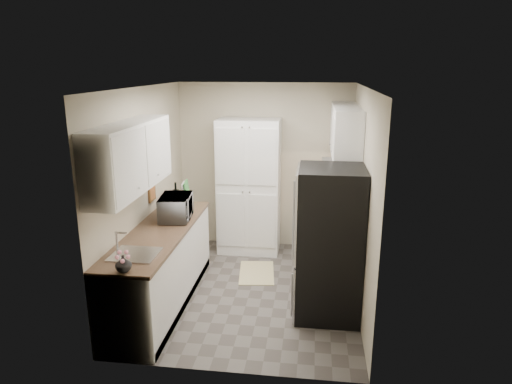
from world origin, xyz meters
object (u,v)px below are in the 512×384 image
pantry_cabinet (249,187)px  wine_bottle (176,197)px  refrigerator (329,243)px  electric_range (329,247)px  microwave (176,207)px  toaster_oven (327,187)px

pantry_cabinet → wine_bottle: bearing=-131.2°
refrigerator → electric_range: bearing=87.5°
pantry_cabinet → microwave: (-0.71, -1.33, 0.07)m
electric_range → wine_bottle: wine_bottle is taller
electric_range → microwave: 2.02m
electric_range → refrigerator: refrigerator is taller
pantry_cabinet → toaster_oven: pantry_cabinet is taller
pantry_cabinet → electric_range: bearing=-38.2°
microwave → wine_bottle: 0.41m
electric_range → toaster_oven: toaster_oven is taller
pantry_cabinet → microwave: 1.51m
refrigerator → toaster_oven: 1.74m
wine_bottle → toaster_oven: wine_bottle is taller
electric_range → refrigerator: 0.88m
pantry_cabinet → electric_range: pantry_cabinet is taller
refrigerator → pantry_cabinet: bearing=123.5°
microwave → wine_bottle: size_ratio=1.62×
wine_bottle → toaster_oven: bearing=25.8°
microwave → wine_bottle: (-0.12, 0.39, 0.02)m
pantry_cabinet → toaster_oven: size_ratio=5.32×
toaster_oven → pantry_cabinet: bearing=-163.0°
refrigerator → wine_bottle: refrigerator is taller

